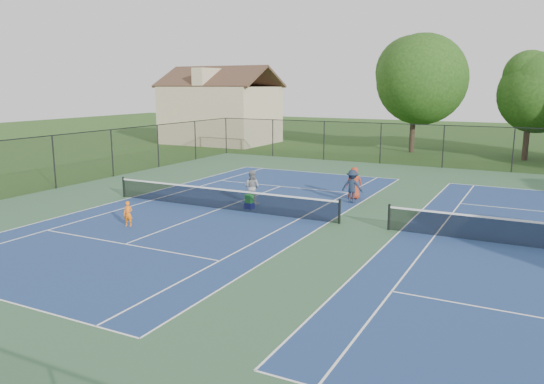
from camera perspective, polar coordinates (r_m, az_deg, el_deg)
The scene contains 13 objects.
ground at distance 22.20m, azimuth 9.79°, elevation -3.71°, with size 140.00×140.00×0.00m, color #234716.
court_pad at distance 22.20m, azimuth 9.79°, elevation -3.70°, with size 36.00×36.00×0.01m, color #32593C.
tennis_court_left at distance 25.09m, azimuth -5.60°, elevation -1.61°, with size 12.00×23.83×1.07m.
perimeter_fence at distance 21.84m, azimuth 9.93°, elevation 0.35°, with size 36.08×36.08×3.02m.
tree_back_b at distance 47.63m, azimuth 15.15°, elevation 12.05°, with size 7.60×7.60×10.03m.
tree_back_c at distance 45.50m, azimuth 26.08°, elevation 9.95°, with size 6.00×6.00×8.40m.
clapboard_house at distance 54.20m, azimuth -5.52°, elevation 8.55°, with size 10.80×8.10×7.65m.
child_player at distance 22.62m, azimuth -15.22°, elevation -2.29°, with size 0.39×0.25×1.06m, color orange.
instructor at distance 25.95m, azimuth -2.16°, elevation 0.53°, with size 0.81×0.63×1.67m, color gray.
bystander_b at distance 26.48m, azimuth 8.63°, elevation 0.60°, with size 1.06×0.61×1.65m, color #182336.
bystander_c at distance 27.38m, azimuth 8.84°, elevation 0.95°, with size 0.81×0.53×1.65m, color #99311B.
ball_crate at distance 25.02m, azimuth -2.46°, elevation -1.49°, with size 0.39×0.29×0.29m, color navy.
ball_hopper at distance 24.95m, azimuth -2.47°, elevation -0.71°, with size 0.34×0.27×0.41m, color green.
Camera 1 is at (6.37, -20.48, 5.71)m, focal length 35.00 mm.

